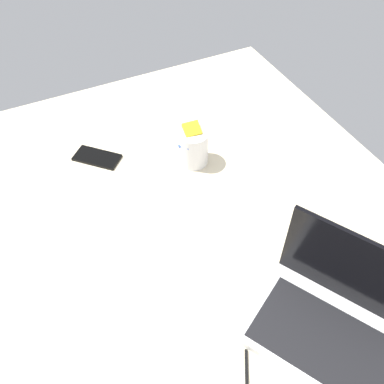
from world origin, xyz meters
The scene contains 4 objects.
bed_mattress centered at (0.00, 0.00, 9.00)cm, with size 180.00×140.00×18.00cm, color beige.
laptop centered at (22.43, 22.36, 22.41)cm, with size 40.07×36.37×23.00cm.
snack_cup centered at (-38.90, 18.44, 23.84)cm, with size 9.00×9.47×12.98cm.
cell_phone centered at (-52.71, -7.60, 18.40)cm, with size 6.80×14.00×0.80cm, color black.
Camera 1 is at (46.20, -23.06, 108.27)cm, focal length 39.93 mm.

